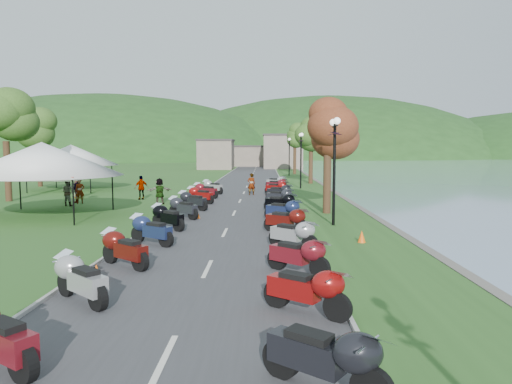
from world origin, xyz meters
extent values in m
cube|color=#3D3D40|center=(0.00, 40.00, 0.01)|extent=(7.00, 120.00, 0.02)
cube|color=gray|center=(-2.00, 85.00, 2.50)|extent=(18.00, 16.00, 5.00)
imported|color=slate|center=(-10.58, 26.43, 0.00)|extent=(0.74, 0.68, 1.65)
imported|color=slate|center=(-10.84, 25.19, 0.00)|extent=(0.94, 0.71, 1.73)
imported|color=slate|center=(-11.09, 26.91, 0.00)|extent=(1.21, 1.31, 1.97)
cone|color=#F2590C|center=(-2.78, 8.38, 0.28)|extent=(0.36, 0.36, 0.57)
camera|label=1|loc=(1.74, -3.51, 3.65)|focal=32.00mm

